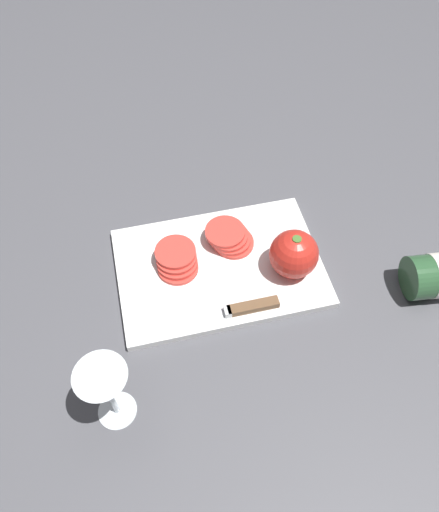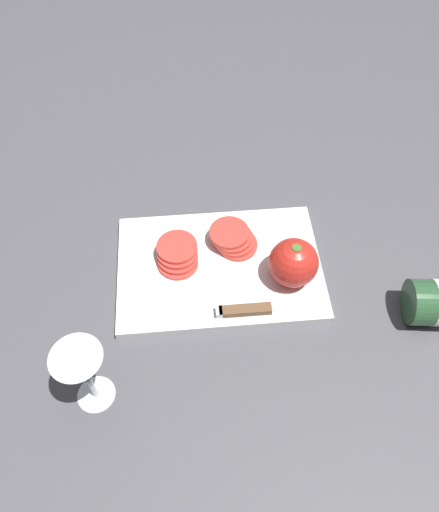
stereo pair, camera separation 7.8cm
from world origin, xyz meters
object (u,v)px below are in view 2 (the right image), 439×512
knife (227,312)px  tomato_slice_stack_near (233,239)px  tomato_slice_stack_far (177,255)px  whole_tomato (293,263)px  wine_glass (83,370)px

knife → tomato_slice_stack_near: (-0.03, -0.15, 0.01)m
tomato_slice_stack_near → tomato_slice_stack_far: same height
whole_tomato → tomato_slice_stack_far: 0.22m
wine_glass → tomato_slice_stack_near: bearing=-132.4°
wine_glass → tomato_slice_stack_far: (-0.15, -0.25, -0.07)m
whole_tomato → tomato_slice_stack_far: whole_tomato is taller
knife → tomato_slice_stack_far: bearing=-56.4°
tomato_slice_stack_far → whole_tomato: bearing=164.7°
knife → tomato_slice_stack_near: size_ratio=2.95×
wine_glass → tomato_slice_stack_far: size_ratio=1.52×
tomato_slice_stack_near → knife: bearing=80.1°
wine_glass → tomato_slice_stack_near: (-0.26, -0.28, -0.07)m
whole_tomato → wine_glass: bearing=28.5°
whole_tomato → knife: size_ratio=0.34×
wine_glass → knife: (-0.23, -0.12, -0.08)m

